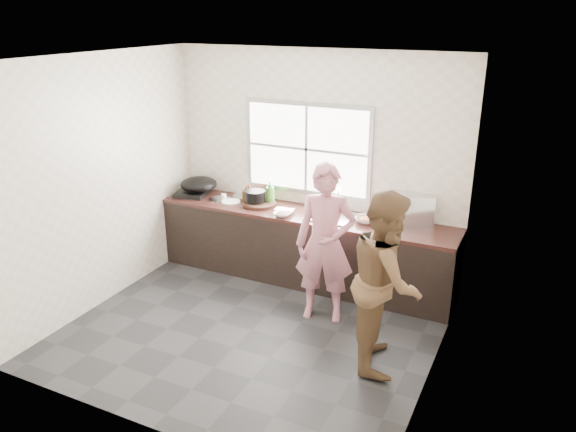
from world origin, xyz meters
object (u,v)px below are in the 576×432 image
at_px(bowl_crabs, 365,220).
at_px(dish_rack, 412,208).
at_px(bottle_brown_short, 249,193).
at_px(wok, 199,184).
at_px(bowl_held, 324,221).
at_px(pot_lid_left, 220,199).
at_px(bottle_green, 270,192).
at_px(cutting_board, 260,204).
at_px(burner, 192,193).
at_px(black_pot, 255,198).
at_px(bottle_brown_tall, 247,193).
at_px(pot_lid_right, 244,196).
at_px(glass_jar, 224,197).
at_px(bowl_mince, 283,214).
at_px(woman, 325,249).
at_px(plate_food, 231,202).
at_px(person_side, 386,280).

height_order(bowl_crabs, dish_rack, dish_rack).
distance_m(bottle_brown_short, wok, 0.68).
xyz_separation_m(bowl_held, pot_lid_left, (-1.48, 0.19, -0.02)).
distance_m(bottle_green, pot_lid_left, 0.67).
xyz_separation_m(cutting_board, burner, (-0.98, -0.03, 0.01)).
relative_size(burner, wok, 0.81).
relative_size(black_pot, bottle_green, 0.81).
relative_size(bottle_green, bottle_brown_tall, 1.57).
relative_size(bottle_brown_tall, pot_lid_right, 0.69).
distance_m(bottle_green, glass_jar, 0.60).
xyz_separation_m(bowl_mince, black_pot, (-0.48, 0.22, 0.06)).
distance_m(wok, pot_lid_right, 0.59).
distance_m(black_pot, glass_jar, 0.43).
distance_m(black_pot, pot_lid_left, 0.50).
bearing_deg(black_pot, woman, -30.53).
xyz_separation_m(woman, black_pot, (-1.21, 0.71, 0.16)).
relative_size(cutting_board, bowl_mince, 2.01).
xyz_separation_m(wok, pot_lid_left, (0.34, -0.04, -0.14)).
bearing_deg(pot_lid_left, bowl_mince, -11.21).
relative_size(bowl_crabs, bowl_held, 0.99).
bearing_deg(burner, bottle_brown_tall, 9.00).
height_order(bowl_held, dish_rack, dish_rack).
relative_size(bowl_held, plate_food, 0.80).
relative_size(plate_food, wok, 0.50).
relative_size(person_side, burner, 4.48).
xyz_separation_m(bowl_mince, bottle_brown_tall, (-0.64, 0.30, 0.07)).
bearing_deg(cutting_board, bowl_held, -13.15).
relative_size(bowl_mince, dish_rack, 0.43).
relative_size(bowl_mince, pot_lid_left, 0.74).
xyz_separation_m(black_pot, glass_jar, (-0.42, -0.04, -0.04)).
bearing_deg(bowl_mince, plate_food, 168.61).
bearing_deg(bottle_green, burner, -173.12).
bearing_deg(bowl_held, cutting_board, 166.85).
height_order(bowl_mince, burner, burner).
bearing_deg(person_side, wok, 49.69).
distance_m(bottle_green, bottle_brown_tall, 0.32).
xyz_separation_m(woman, bowl_held, (-0.22, 0.50, 0.10)).
height_order(cutting_board, bowl_mince, bowl_mince).
relative_size(bowl_mince, burner, 0.53).
bearing_deg(bowl_held, woman, -65.88).
bearing_deg(pot_lid_left, glass_jar, -12.96).
bearing_deg(burner, woman, -17.84).
bearing_deg(person_side, bottle_green, 37.83).
distance_m(bowl_held, burner, 1.91).
height_order(bowl_held, bottle_brown_short, bottle_brown_short).
bearing_deg(burner, bottle_brown_short, 11.84).
relative_size(bottle_brown_tall, wok, 0.42).
xyz_separation_m(plate_food, burner, (-0.60, 0.03, 0.02)).
height_order(black_pot, burner, black_pot).
bearing_deg(bottle_green, pot_lid_right, 164.41).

